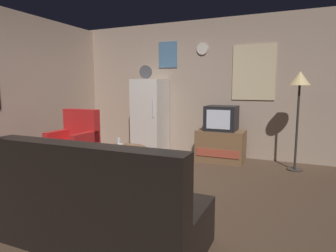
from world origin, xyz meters
name	(u,v)px	position (x,y,z in m)	size (l,w,h in m)	color
ground_plane	(138,192)	(0.00, 0.00, 0.00)	(12.00, 12.00, 0.00)	#4C3828
wall_with_art	(198,88)	(0.01, 2.45, 1.32)	(5.20, 0.12, 2.63)	tan
fridge	(150,116)	(-0.89, 2.08, 0.75)	(0.60, 0.62, 1.77)	silver
tv_stand	(221,146)	(0.60, 1.98, 0.29)	(0.84, 0.53, 0.57)	brown
crt_tv	(222,118)	(0.60, 1.98, 0.79)	(0.54, 0.51, 0.44)	black
standing_lamp	(300,86)	(1.85, 1.90, 1.36)	(0.32, 0.32, 1.59)	#332D28
coffee_table	(123,163)	(-0.50, 0.43, 0.23)	(0.72, 0.72, 0.45)	brown
wine_glass	(119,143)	(-0.55, 0.42, 0.53)	(0.05, 0.05, 0.15)	silver
mug_ceramic_white	(121,147)	(-0.44, 0.30, 0.50)	(0.08, 0.08, 0.09)	silver
remote_control	(118,149)	(-0.50, 0.32, 0.46)	(0.15, 0.04, 0.02)	black
armchair	(74,146)	(-1.62, 0.67, 0.34)	(0.68, 0.68, 0.96)	red
couch	(102,210)	(0.35, -1.21, 0.31)	(1.70, 0.80, 0.92)	black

